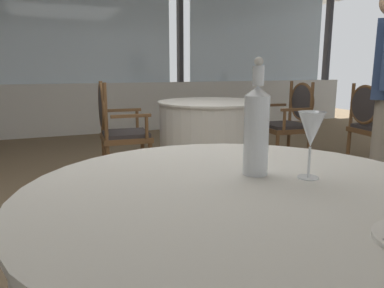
# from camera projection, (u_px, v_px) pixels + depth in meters

# --- Properties ---
(ground_plane) EXTENTS (13.91, 13.91, 0.00)m
(ground_plane) POSITION_uv_depth(u_px,v_px,m) (158.00, 221.00, 2.66)
(ground_plane) COLOR #756047
(window_wall_far) EXTENTS (10.70, 0.14, 2.76)m
(window_wall_far) POSITION_uv_depth(u_px,v_px,m) (85.00, 68.00, 6.03)
(window_wall_far) COLOR silver
(window_wall_far) RESTS_ON ground_plane
(water_bottle) EXTENTS (0.08, 0.08, 0.37)m
(water_bottle) POSITION_uv_depth(u_px,v_px,m) (256.00, 128.00, 1.14)
(water_bottle) COLOR white
(water_bottle) RESTS_ON foreground_table
(wine_glass) EXTENTS (0.08, 0.08, 0.21)m
(wine_glass) POSITION_uv_depth(u_px,v_px,m) (311.00, 131.00, 1.10)
(wine_glass) COLOR white
(wine_glass) RESTS_ON foreground_table
(dining_chair_0_1) EXTENTS (0.52, 0.58, 0.94)m
(dining_chair_0_1) POSITION_uv_depth(u_px,v_px,m) (373.00, 121.00, 3.83)
(dining_chair_0_1) COLOR brown
(dining_chair_0_1) RESTS_ON ground_plane
(background_table_1) EXTENTS (1.11, 1.11, 0.76)m
(background_table_1) POSITION_uv_depth(u_px,v_px,m) (210.00, 137.00, 3.88)
(background_table_1) COLOR silver
(background_table_1) RESTS_ON ground_plane
(dining_chair_1_0) EXTENTS (0.50, 0.56, 0.97)m
(dining_chair_1_0) POSITION_uv_depth(u_px,v_px,m) (116.00, 125.00, 3.54)
(dining_chair_1_0) COLOR brown
(dining_chair_1_0) RESTS_ON ground_plane
(dining_chair_1_1) EXTENTS (0.50, 0.56, 0.95)m
(dining_chair_1_1) POSITION_uv_depth(u_px,v_px,m) (291.00, 117.00, 4.15)
(dining_chair_1_1) COLOR brown
(dining_chair_1_1) RESTS_ON ground_plane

